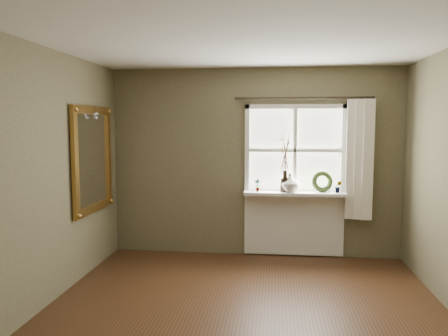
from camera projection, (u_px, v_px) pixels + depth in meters
name	position (u px, v px, depth m)	size (l,w,h in m)	color
floor	(242.00, 327.00, 3.95)	(4.50, 4.50, 0.00)	#3B2212
ceiling	(244.00, 33.00, 3.69)	(4.50, 4.50, 0.00)	silver
wall_back	(255.00, 162.00, 6.10)	(4.00, 0.10, 2.60)	brown
wall_left	(23.00, 182.00, 4.06)	(0.10, 4.50, 2.60)	brown
wall_front	(197.00, 274.00, 1.55)	(4.00, 0.10, 2.60)	brown
window_frame	(295.00, 150.00, 5.95)	(1.36, 0.06, 1.24)	silver
window_sill	(294.00, 193.00, 5.90)	(1.36, 0.26, 0.04)	silver
window_apron	(294.00, 223.00, 6.05)	(1.36, 0.04, 0.88)	silver
dark_jug	(285.00, 185.00, 5.90)	(0.13, 0.13, 0.19)	black
cream_vase	(290.00, 183.00, 5.89)	(0.24, 0.24, 0.25)	beige
wreath	(322.00, 184.00, 5.88)	(0.29, 0.29, 0.07)	#2D401C
potted_plant_left	(257.00, 185.00, 5.94)	(0.09, 0.06, 0.17)	#2D401C
potted_plant_right	(338.00, 187.00, 5.82)	(0.09, 0.07, 0.16)	#2D401C
curtain	(359.00, 160.00, 5.77)	(0.36, 0.12, 1.59)	silver
curtain_rod	(303.00, 98.00, 5.81)	(0.03, 0.03, 1.84)	black
gilt_mirror	(93.00, 159.00, 5.41)	(0.10, 1.10, 1.31)	white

